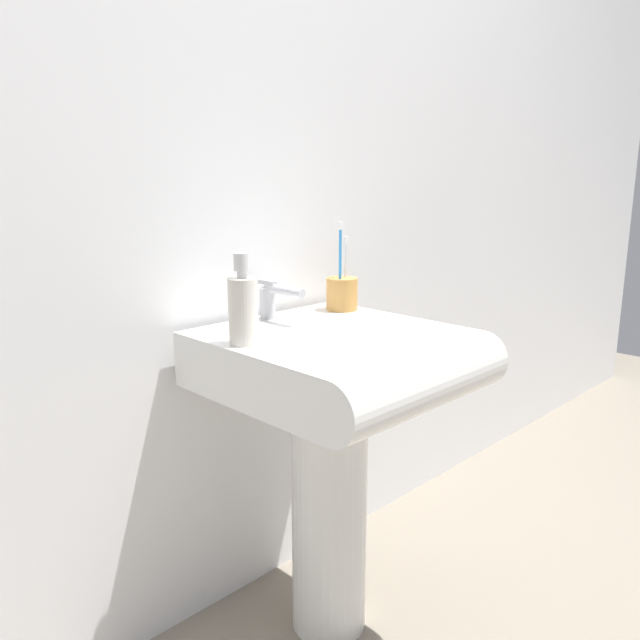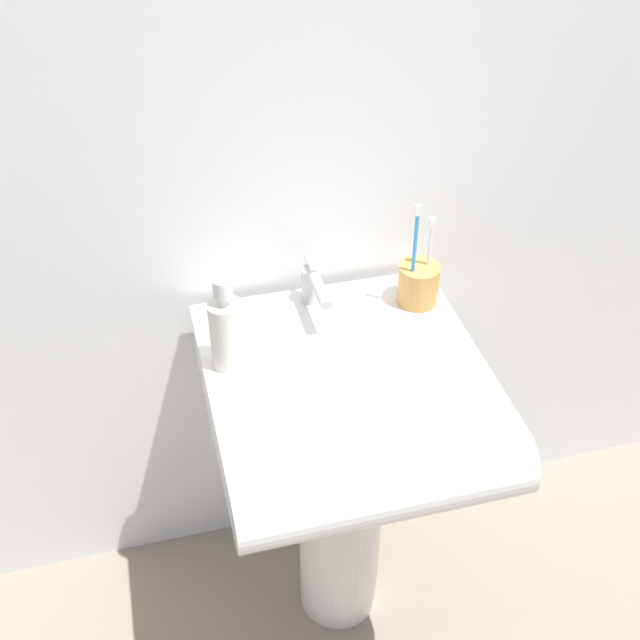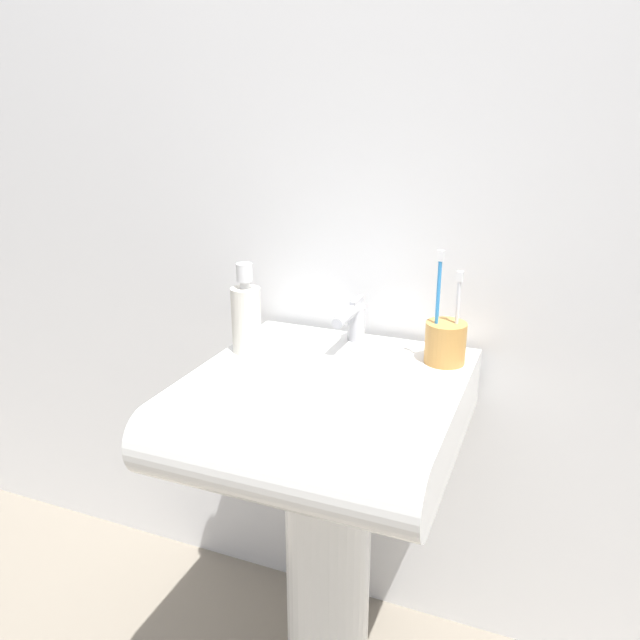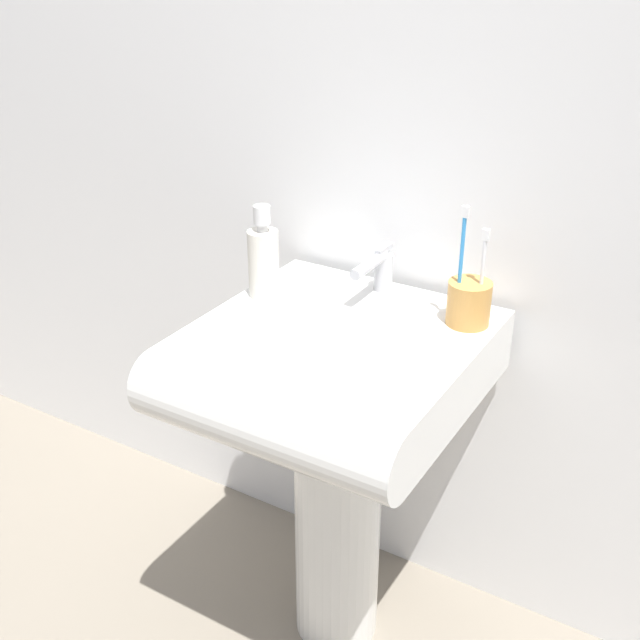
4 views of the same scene
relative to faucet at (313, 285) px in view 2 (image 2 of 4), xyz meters
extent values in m
plane|color=gray|center=(0.01, -0.17, -0.78)|extent=(6.00, 6.00, 0.00)
cube|color=white|center=(0.01, 0.11, 0.42)|extent=(5.00, 0.05, 2.40)
cylinder|color=white|center=(0.01, -0.17, -0.48)|extent=(0.18, 0.18, 0.61)
cube|color=white|center=(0.01, -0.17, -0.11)|extent=(0.49, 0.47, 0.12)
cylinder|color=white|center=(0.01, -0.41, -0.11)|extent=(0.49, 0.12, 0.12)
cylinder|color=#B7B7BC|center=(0.00, 0.02, -0.01)|extent=(0.04, 0.04, 0.07)
cylinder|color=#B7B7BC|center=(0.00, -0.04, 0.02)|extent=(0.02, 0.12, 0.02)
cube|color=#B7B7BC|center=(0.00, 0.02, 0.03)|extent=(0.01, 0.06, 0.01)
cylinder|color=#D19347|center=(0.20, -0.03, -0.01)|extent=(0.08, 0.08, 0.08)
cylinder|color=#338CD8|center=(0.18, -0.04, 0.06)|extent=(0.01, 0.01, 0.19)
cube|color=white|center=(0.18, -0.04, 0.16)|extent=(0.01, 0.01, 0.02)
cylinder|color=white|center=(0.22, -0.03, 0.04)|extent=(0.01, 0.01, 0.15)
cube|color=white|center=(0.22, -0.03, 0.12)|extent=(0.01, 0.01, 0.02)
cylinder|color=silver|center=(-0.19, -0.12, 0.01)|extent=(0.06, 0.06, 0.13)
cylinder|color=silver|center=(-0.19, -0.12, 0.09)|extent=(0.02, 0.02, 0.01)
cylinder|color=silver|center=(-0.19, -0.12, 0.11)|extent=(0.03, 0.03, 0.04)
camera|label=1|loc=(-0.93, -1.09, 0.27)|focal=35.00mm
camera|label=2|loc=(-0.29, -1.19, 0.90)|focal=45.00mm
camera|label=3|loc=(0.40, -1.17, 0.42)|focal=35.00mm
camera|label=4|loc=(0.64, -1.29, 0.61)|focal=45.00mm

